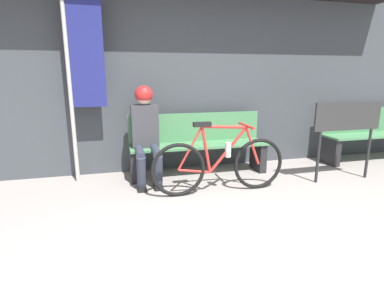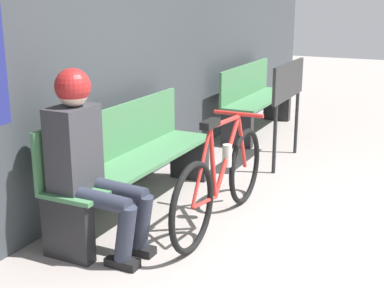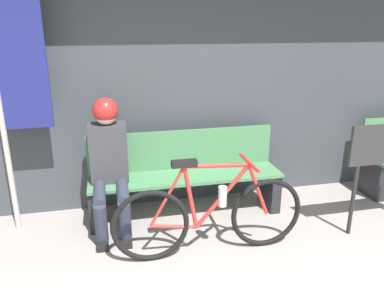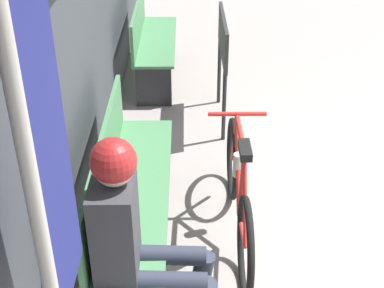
{
  "view_description": "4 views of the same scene",
  "coord_description": "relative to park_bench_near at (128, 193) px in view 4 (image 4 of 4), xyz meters",
  "views": [
    {
      "loc": [
        -0.75,
        -1.32,
        1.36
      ],
      "look_at": [
        0.1,
        2.06,
        0.55
      ],
      "focal_mm": 28.0,
      "sensor_mm": 36.0,
      "label": 1
    },
    {
      "loc": [
        -3.07,
        0.4,
        1.67
      ],
      "look_at": [
        0.47,
        2.13,
        0.57
      ],
      "focal_mm": 50.0,
      "sensor_mm": 36.0,
      "label": 2
    },
    {
      "loc": [
        -0.37,
        -0.79,
        1.85
      ],
      "look_at": [
        0.32,
        2.27,
        0.83
      ],
      "focal_mm": 35.0,
      "sensor_mm": 36.0,
      "label": 3
    },
    {
      "loc": [
        -2.54,
        2.19,
        2.47
      ],
      "look_at": [
        0.3,
        2.15,
        0.79
      ],
      "focal_mm": 50.0,
      "sensor_mm": 36.0,
      "label": 4
    }
  ],
  "objects": [
    {
      "name": "storefront_wall",
      "position": [
        -0.32,
        0.37,
        1.26
      ],
      "size": [
        12.0,
        0.56,
        3.2
      ],
      "color": "#3D4247",
      "rests_on": "ground_plane"
    },
    {
      "name": "park_bench_near",
      "position": [
        0.0,
        0.0,
        0.0
      ],
      "size": [
        1.87,
        0.42,
        0.84
      ],
      "color": "#477F51",
      "rests_on": "ground_plane"
    },
    {
      "name": "bicycle",
      "position": [
        0.06,
        -0.73,
        -0.05
      ],
      "size": [
        1.61,
        0.4,
        0.85
      ],
      "color": "black",
      "rests_on": "ground_plane"
    },
    {
      "name": "person_seated",
      "position": [
        -0.73,
        -0.11,
        0.3
      ],
      "size": [
        0.34,
        0.64,
        1.23
      ],
      "color": "#2D3342",
      "rests_on": "ground_plane"
    },
    {
      "name": "park_bench_far",
      "position": [
        2.86,
        -0.0,
        -0.01
      ],
      "size": [
        1.61,
        0.42,
        0.84
      ],
      "color": "#477F51",
      "rests_on": "ground_plane"
    },
    {
      "name": "banner_pole",
      "position": [
        -1.46,
        0.06,
        1.04
      ],
      "size": [
        0.45,
        0.05,
        2.26
      ],
      "color": "#B7B2A8",
      "rests_on": "ground_plane"
    },
    {
      "name": "signboard",
      "position": [
        1.77,
        -0.72,
        0.37
      ],
      "size": [
        0.96,
        0.04,
        1.03
      ],
      "color": "#232326",
      "rests_on": "ground_plane"
    }
  ]
}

